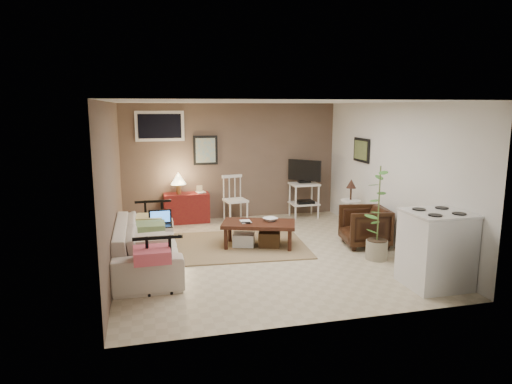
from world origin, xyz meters
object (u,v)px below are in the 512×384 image
object	(u,v)px
spindle_chair	(235,200)
side_table	(351,199)
red_console	(186,205)
stove	(436,249)
coffee_table	(258,233)
sofa	(147,237)
potted_plant	(379,210)
tv_stand	(304,187)
armchair	(365,225)

from	to	relation	value
spindle_chair	side_table	bearing A→B (deg)	-31.45
red_console	stove	distance (m)	5.05
coffee_table	spindle_chair	distance (m)	1.80
sofa	potted_plant	bearing A→B (deg)	-98.48
spindle_chair	stove	size ratio (longest dim) A/B	0.94
tv_stand	armchair	world-z (taller)	tv_stand
side_table	stove	world-z (taller)	stove
tv_stand	potted_plant	size ratio (longest dim) A/B	0.83
sofa	armchair	bearing A→B (deg)	-87.34
side_table	potted_plant	xyz separation A→B (m)	(-0.31, -1.61, 0.17)
red_console	tv_stand	size ratio (longest dim) A/B	0.85
sofa	potted_plant	distance (m)	3.51
spindle_chair	tv_stand	distance (m)	1.52
red_console	side_table	size ratio (longest dim) A/B	1.05
red_console	armchair	xyz separation A→B (m)	(2.79, -2.33, 0.01)
spindle_chair	tv_stand	world-z (taller)	tv_stand
spindle_chair	red_console	bearing A→B (deg)	169.22
armchair	potted_plant	bearing A→B (deg)	-3.37
side_table	stove	xyz separation A→B (m)	(-0.11, -2.76, -0.11)
red_console	spindle_chair	xyz separation A→B (m)	(0.99, -0.19, 0.09)
coffee_table	tv_stand	distance (m)	2.39
coffee_table	side_table	size ratio (longest dim) A/B	1.35
stove	spindle_chair	bearing A→B (deg)	115.20
sofa	potted_plant	world-z (taller)	potted_plant
armchair	coffee_table	bearing A→B (deg)	-93.18
spindle_chair	tv_stand	xyz separation A→B (m)	(1.51, 0.05, 0.20)
potted_plant	stove	world-z (taller)	potted_plant
coffee_table	stove	xyz separation A→B (m)	(1.84, -2.18, 0.25)
coffee_table	armchair	bearing A→B (deg)	-11.20
armchair	stove	xyz separation A→B (m)	(0.07, -1.83, 0.13)
side_table	potted_plant	world-z (taller)	potted_plant
stove	sofa	bearing A→B (deg)	155.50
side_table	armchair	world-z (taller)	side_table
side_table	stove	bearing A→B (deg)	-92.22
sofa	red_console	distance (m)	2.62
coffee_table	stove	bearing A→B (deg)	-49.90
stove	side_table	bearing A→B (deg)	87.78
spindle_chair	armchair	distance (m)	2.80
coffee_table	potted_plant	bearing A→B (deg)	-32.30
coffee_table	armchair	world-z (taller)	armchair
side_table	armchair	distance (m)	0.98
sofa	stove	xyz separation A→B (m)	(3.66, -1.67, 0.05)
armchair	potted_plant	size ratio (longest dim) A/B	0.50
sofa	potted_plant	xyz separation A→B (m)	(3.45, -0.51, 0.34)
red_console	armchair	world-z (taller)	red_console
side_table	potted_plant	distance (m)	1.65
sofa	spindle_chair	world-z (taller)	spindle_chair
tv_stand	coffee_table	bearing A→B (deg)	-128.79
tv_stand	side_table	world-z (taller)	tv_stand
sofa	tv_stand	size ratio (longest dim) A/B	1.86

